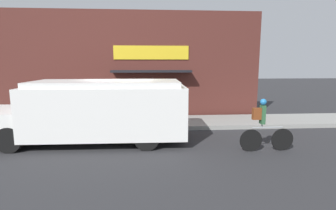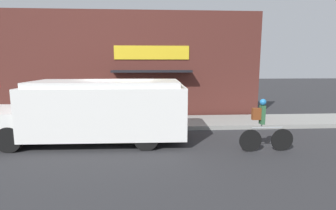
% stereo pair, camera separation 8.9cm
% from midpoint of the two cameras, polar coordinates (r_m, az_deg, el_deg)
% --- Properties ---
extents(ground_plane, '(70.00, 70.00, 0.00)m').
position_cam_midpoint_polar(ground_plane, '(10.77, -10.22, -5.73)').
color(ground_plane, '#2B2B2D').
extents(sidewalk, '(28.00, 2.28, 0.17)m').
position_cam_midpoint_polar(sidewalk, '(11.85, -9.66, -3.91)').
color(sidewalk, gray).
rests_on(sidewalk, ground_plane).
extents(storefront, '(13.19, 0.90, 5.21)m').
position_cam_midpoint_polar(storefront, '(12.96, -9.19, 8.43)').
color(storefront, '#4C231E').
rests_on(storefront, ground_plane).
extents(school_bus, '(6.85, 2.71, 2.14)m').
position_cam_midpoint_polar(school_bus, '(9.33, -15.77, -1.16)').
color(school_bus, white).
rests_on(school_bus, ground_plane).
extents(cyclist, '(1.73, 0.20, 1.66)m').
position_cam_midpoint_polar(cyclist, '(8.65, 19.87, -4.51)').
color(cyclist, black).
rests_on(cyclist, ground_plane).
extents(trash_bin, '(0.62, 0.62, 0.92)m').
position_cam_midpoint_polar(trash_bin, '(12.37, -10.72, -0.81)').
color(trash_bin, '#2D5138').
rests_on(trash_bin, sidewalk).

